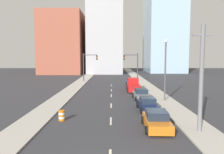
{
  "coord_description": "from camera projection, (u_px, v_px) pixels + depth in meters",
  "views": [
    {
      "loc": [
        0.11,
        -10.15,
        5.88
      ],
      "look_at": [
        0.0,
        28.81,
        2.2
      ],
      "focal_mm": 35.0,
      "sensor_mm": 36.0,
      "label": 1
    }
  ],
  "objects": [
    {
      "name": "traffic_signal_left",
      "position": [
        88.0,
        64.0,
        51.13
      ],
      "size": [
        3.45,
        0.35,
        6.63
      ],
      "color": "#38383D",
      "rests_on": "ground"
    },
    {
      "name": "sedan_navy",
      "position": [
        148.0,
        104.0,
        23.8
      ],
      "size": [
        2.09,
        4.61,
        1.46
      ],
      "rotation": [
        0.0,
        0.0,
        0.03
      ],
      "color": "#141E47",
      "rests_on": "ground"
    },
    {
      "name": "utility_pole_right_near",
      "position": [
        202.0,
        78.0,
        16.47
      ],
      "size": [
        1.6,
        0.32,
        8.29
      ],
      "color": "slate",
      "rests_on": "ground"
    },
    {
      "name": "traffic_barrel",
      "position": [
        62.0,
        115.0,
        20.05
      ],
      "size": [
        0.56,
        0.56,
        0.95
      ],
      "color": "orange",
      "rests_on": "ground"
    },
    {
      "name": "building_brick_left",
      "position": [
        64.0,
        43.0,
        75.64
      ],
      "size": [
        14.0,
        16.0,
        20.71
      ],
      "color": "#9E513D",
      "rests_on": "ground"
    },
    {
      "name": "building_office_center",
      "position": [
        106.0,
        37.0,
        79.35
      ],
      "size": [
        12.0,
        20.0,
        25.6
      ],
      "color": "#A8A8AD",
      "rests_on": "ground"
    },
    {
      "name": "pickup_truck_red",
      "position": [
        134.0,
        86.0,
        37.5
      ],
      "size": [
        2.4,
        6.13,
        2.13
      ],
      "rotation": [
        0.0,
        0.0,
        -0.03
      ],
      "color": "red",
      "rests_on": "ground"
    },
    {
      "name": "sedan_orange",
      "position": [
        157.0,
        120.0,
        17.79
      ],
      "size": [
        2.25,
        4.44,
        1.49
      ],
      "rotation": [
        0.0,
        0.0,
        -0.03
      ],
      "color": "orange",
      "rests_on": "ground"
    },
    {
      "name": "sedan_gray",
      "position": [
        142.0,
        94.0,
        30.11
      ],
      "size": [
        2.22,
        4.55,
        1.45
      ],
      "rotation": [
        0.0,
        0.0,
        0.05
      ],
      "color": "slate",
      "rests_on": "ground"
    },
    {
      "name": "lane_stripe_at_22m",
      "position": [
        112.0,
        96.0,
        32.81
      ],
      "size": [
        0.16,
        2.4,
        0.01
      ],
      "primitive_type": "cube",
      "color": "beige",
      "rests_on": "ground"
    },
    {
      "name": "building_glass_right",
      "position": [
        164.0,
        20.0,
        82.64
      ],
      "size": [
        13.0,
        20.0,
        39.04
      ],
      "color": "#99B7CC",
      "rests_on": "ground"
    },
    {
      "name": "lane_stripe_at_16m",
      "position": [
        112.0,
        105.0,
        26.23
      ],
      "size": [
        0.16,
        2.4,
        0.01
      ],
      "primitive_type": "cube",
      "color": "beige",
      "rests_on": "ground"
    },
    {
      "name": "sidewalk_left",
      "position": [
        85.0,
        79.0,
        57.43
      ],
      "size": [
        2.83,
        93.95,
        0.13
      ],
      "color": "#ADA89E",
      "rests_on": "ground"
    },
    {
      "name": "lane_stripe_at_34m",
      "position": [
        112.0,
        85.0,
        44.58
      ],
      "size": [
        0.16,
        2.4,
        0.01
      ],
      "primitive_type": "cube",
      "color": "beige",
      "rests_on": "ground"
    },
    {
      "name": "lane_stripe_at_28m",
      "position": [
        112.0,
        90.0,
        38.05
      ],
      "size": [
        0.16,
        2.4,
        0.01
      ],
      "primitive_type": "cube",
      "color": "beige",
      "rests_on": "ground"
    },
    {
      "name": "traffic_signal_right",
      "position": [
        134.0,
        64.0,
        51.1
      ],
      "size": [
        3.45,
        0.35,
        6.63
      ],
      "color": "#38383D",
      "rests_on": "ground"
    },
    {
      "name": "sidewalk_right",
      "position": [
        139.0,
        79.0,
        57.4
      ],
      "size": [
        2.83,
        93.95,
        0.13
      ],
      "color": "#ADA89E",
      "rests_on": "ground"
    },
    {
      "name": "street_lamp",
      "position": [
        166.0,
        66.0,
        28.34
      ],
      "size": [
        0.44,
        0.44,
        8.06
      ],
      "color": "#4C4C51",
      "rests_on": "ground"
    },
    {
      "name": "sedan_blue",
      "position": [
        132.0,
        82.0,
        44.1
      ],
      "size": [
        2.03,
        4.43,
        1.47
      ],
      "rotation": [
        0.0,
        0.0,
        0.01
      ],
      "color": "navy",
      "rests_on": "ground"
    },
    {
      "name": "lane_stripe_at_9m",
      "position": [
        111.0,
        121.0,
        19.96
      ],
      "size": [
        0.16,
        2.4,
        0.01
      ],
      "primitive_type": "cube",
      "color": "beige",
      "rests_on": "ground"
    }
  ]
}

